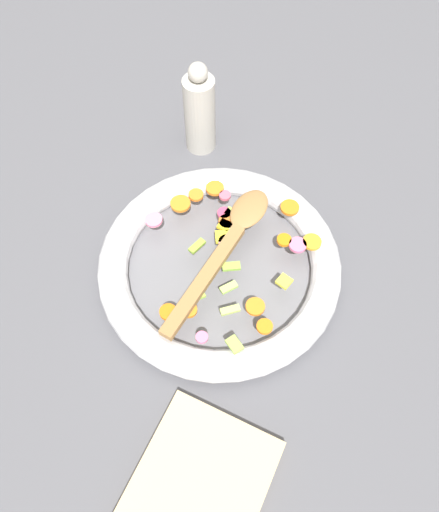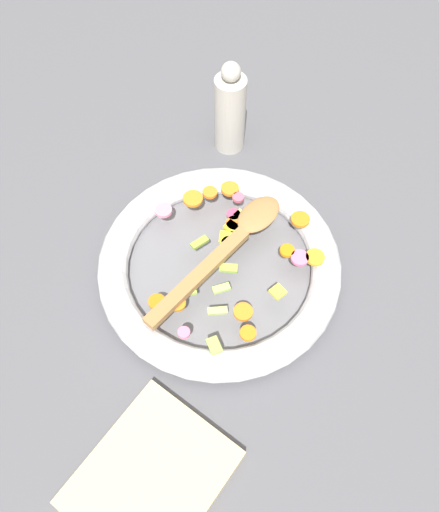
{
  "view_description": "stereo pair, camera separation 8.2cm",
  "coord_description": "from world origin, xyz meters",
  "px_view_note": "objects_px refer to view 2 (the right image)",
  "views": [
    {
      "loc": [
        0.39,
        0.18,
        0.75
      ],
      "look_at": [
        0.0,
        0.0,
        0.05
      ],
      "focal_mm": 35.0,
      "sensor_mm": 36.0,
      "label": 1
    },
    {
      "loc": [
        0.34,
        0.25,
        0.75
      ],
      "look_at": [
        0.0,
        0.0,
        0.05
      ],
      "focal_mm": 35.0,
      "sensor_mm": 36.0,
      "label": 2
    }
  ],
  "objects_px": {
    "pepper_mill": "(230,111)",
    "cutting_board": "(151,478)",
    "skillet": "(220,265)",
    "wooden_spoon": "(229,243)"
  },
  "relations": [
    {
      "from": "pepper_mill",
      "to": "cutting_board",
      "type": "relative_size",
      "value": 0.94
    },
    {
      "from": "skillet",
      "to": "pepper_mill",
      "type": "relative_size",
      "value": 2.1
    },
    {
      "from": "skillet",
      "to": "cutting_board",
      "type": "distance_m",
      "value": 0.34
    },
    {
      "from": "skillet",
      "to": "wooden_spoon",
      "type": "xyz_separation_m",
      "value": [
        -0.02,
        0.0,
        0.04
      ]
    },
    {
      "from": "skillet",
      "to": "pepper_mill",
      "type": "bearing_deg",
      "value": -147.28
    },
    {
      "from": "wooden_spoon",
      "to": "pepper_mill",
      "type": "bearing_deg",
      "value": -144.35
    },
    {
      "from": "wooden_spoon",
      "to": "cutting_board",
      "type": "relative_size",
      "value": 1.53
    },
    {
      "from": "skillet",
      "to": "wooden_spoon",
      "type": "bearing_deg",
      "value": 175.04
    },
    {
      "from": "skillet",
      "to": "wooden_spoon",
      "type": "relative_size",
      "value": 1.3
    },
    {
      "from": "cutting_board",
      "to": "wooden_spoon",
      "type": "bearing_deg",
      "value": -160.87
    }
  ]
}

